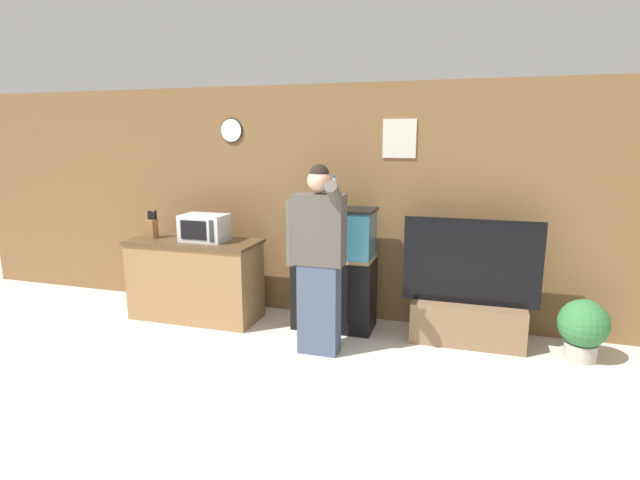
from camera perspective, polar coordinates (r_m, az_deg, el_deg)
The scene contains 9 objects.
ground_plane at distance 3.64m, azimuth -11.33°, elevation -22.51°, with size 18.00×18.00×0.00m, color beige.
wall_back_paneled at distance 5.63m, azimuth 1.51°, elevation 4.21°, with size 10.00×0.08×2.60m.
counter_island at distance 5.85m, azimuth -14.04°, elevation -4.35°, with size 1.48×0.63×0.91m.
microwave at distance 5.65m, azimuth -13.07°, elevation 1.38°, with size 0.50×0.34×0.29m.
knife_block at distance 5.99m, azimuth -18.68°, elevation 1.36°, with size 0.11×0.11×0.32m.
aquarium_on_stand at distance 5.33m, azimuth 1.64°, elevation -3.31°, with size 0.86×0.42×1.31m.
tv_on_stand at distance 5.22m, azimuth 16.56°, elevation -7.45°, with size 1.32×0.40×1.26m.
person_standing at distance 4.64m, azimuth -0.22°, elevation -2.00°, with size 0.57×0.43×1.80m.
potted_plant at distance 5.26m, azimuth 27.86°, elevation -8.79°, with size 0.45×0.45×0.58m.
Camera 1 is at (1.50, -2.62, 2.03)m, focal length 28.00 mm.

